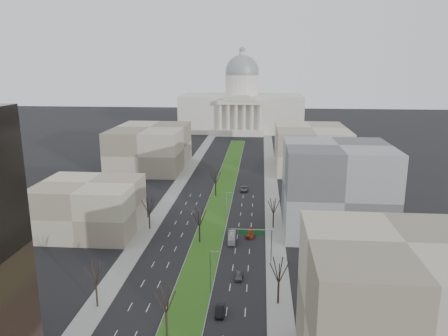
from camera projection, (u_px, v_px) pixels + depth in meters
The scene contains 25 objects.
ground at pixel (221, 196), 151.59m from camera, with size 600.00×600.00×0.00m, color black.
median at pixel (221, 197), 150.59m from camera, with size 8.00×222.03×0.20m.
sidewalk_left at pixel (155, 220), 128.83m from camera, with size 5.00×330.00×0.15m, color gray.
sidewalk_right at pixel (274, 224), 125.93m from camera, with size 5.00×330.00×0.15m, color gray.
capitol at pixel (242, 107), 292.52m from camera, with size 80.00×46.00×55.00m.
building_beige_left at pixel (89, 207), 118.79m from camera, with size 26.00×22.00×14.00m, color tan.
building_tan_right at pixel (399, 315), 61.07m from camera, with size 26.00×24.00×22.00m, color gray.
building_grey_right at pixel (336, 188), 118.83m from camera, with size 28.00×26.00×24.00m, color #5C5E61.
building_far_left at pixel (150, 147), 191.08m from camera, with size 30.00×40.00×18.00m, color gray.
building_far_right at pixel (311, 148), 190.12m from camera, with size 30.00×40.00×18.00m, color tan.
tree_left_mid at pixel (95, 273), 81.67m from camera, with size 5.40×5.40×9.72m.
tree_left_far at pixel (149, 206), 120.42m from camera, with size 5.28×5.28×9.50m.
tree_right_mid at pixel (279, 270), 82.65m from camera, with size 5.52×5.52×9.94m.
tree_right_far at pixel (274, 206), 121.52m from camera, with size 5.04×5.04×9.07m.
tree_median_a at pixel (166, 300), 72.66m from camera, with size 5.40×5.40×9.72m.
tree_median_b at pixel (199, 217), 111.38m from camera, with size 5.40×5.40×9.72m.
tree_median_c at pixel (216, 177), 150.10m from camera, with size 5.40×5.40×9.72m.
streetlamp_median_b at pixel (211, 271), 87.22m from camera, with size 1.90×0.20×9.16m.
streetlamp_median_c at pixel (226, 207), 125.94m from camera, with size 1.90×0.20×9.16m.
mast_arm_signs at pixel (260, 237), 100.66m from camera, with size 9.12×0.24×8.09m.
car_grey_near at pixel (239, 275), 94.04m from camera, with size 1.65×4.10×1.40m, color #4E5255.
car_black at pixel (220, 310), 80.80m from camera, with size 1.62×4.63×1.53m, color black.
car_red at pixel (250, 233), 116.98m from camera, with size 2.23×5.48×1.59m, color maroon.
car_grey_far at pixel (244, 189), 157.93m from camera, with size 2.56×5.56×1.54m, color #515259.
box_van at pixel (232, 237), 113.72m from camera, with size 1.87×7.98×2.22m, color silver.
Camera 1 is at (13.25, -24.32, 45.54)m, focal length 35.00 mm.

